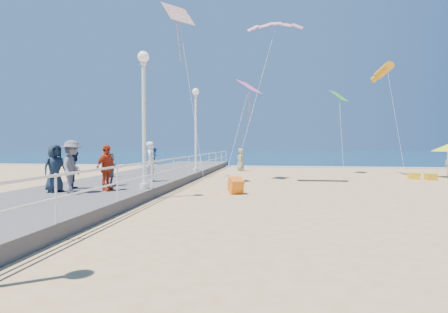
# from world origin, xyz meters

# --- Properties ---
(ground) EXTENTS (160.00, 160.00, 0.00)m
(ground) POSITION_xyz_m (0.00, 0.00, 0.00)
(ground) COLOR tan
(ground) RESTS_ON ground
(ocean) EXTENTS (160.00, 90.00, 0.05)m
(ocean) POSITION_xyz_m (0.00, 65.00, 0.01)
(ocean) COLOR #0B2B47
(ocean) RESTS_ON ground
(surf_line) EXTENTS (160.00, 1.20, 0.04)m
(surf_line) POSITION_xyz_m (0.00, 20.50, 0.03)
(surf_line) COLOR white
(surf_line) RESTS_ON ground
(boardwalk) EXTENTS (5.00, 44.00, 0.40)m
(boardwalk) POSITION_xyz_m (-7.50, 0.00, 0.20)
(boardwalk) COLOR #65605B
(boardwalk) RESTS_ON ground
(railing) EXTENTS (0.05, 42.00, 0.55)m
(railing) POSITION_xyz_m (-5.05, 0.00, 1.25)
(railing) COLOR white
(railing) RESTS_ON boardwalk
(lamp_post_mid) EXTENTS (0.44, 0.44, 5.32)m
(lamp_post_mid) POSITION_xyz_m (-5.35, 0.00, 3.66)
(lamp_post_mid) COLOR white
(lamp_post_mid) RESTS_ON boardwalk
(lamp_post_far) EXTENTS (0.44, 0.44, 5.32)m
(lamp_post_far) POSITION_xyz_m (-5.35, 9.00, 3.66)
(lamp_post_far) COLOR white
(lamp_post_far) RESTS_ON boardwalk
(woman_holding_toddler) EXTENTS (0.48, 0.70, 1.86)m
(woman_holding_toddler) POSITION_xyz_m (-6.00, 2.56, 1.33)
(woman_holding_toddler) COLOR white
(woman_holding_toddler) RESTS_ON boardwalk
(toddler_held) EXTENTS (0.29, 0.36, 0.71)m
(toddler_held) POSITION_xyz_m (-5.85, 2.71, 1.61)
(toddler_held) COLOR #3472C6
(toddler_held) RESTS_ON boardwalk
(spectator_2) EXTENTS (0.98, 1.35, 1.88)m
(spectator_2) POSITION_xyz_m (-7.43, -1.55, 1.34)
(spectator_2) COLOR slate
(spectator_2) RESTS_ON boardwalk
(spectator_3) EXTENTS (0.60, 1.07, 1.72)m
(spectator_3) POSITION_xyz_m (-6.53, -0.78, 1.26)
(spectator_3) COLOR #B63316
(spectator_3) RESTS_ON boardwalk
(spectator_4) EXTENTS (0.88, 1.01, 1.74)m
(spectator_4) POSITION_xyz_m (-8.18, -1.41, 1.27)
(spectator_4) COLOR #192737
(spectator_4) RESTS_ON boardwalk
(spectator_5) EXTENTS (0.62, 1.35, 1.41)m
(spectator_5) POSITION_xyz_m (-7.09, 0.65, 1.10)
(spectator_5) COLOR #5B5A5F
(spectator_5) RESTS_ON boardwalk
(spectator_6) EXTENTS (0.39, 0.59, 1.60)m
(spectator_6) POSITION_xyz_m (-9.03, 4.35, 1.20)
(spectator_6) COLOR gray
(spectator_6) RESTS_ON boardwalk
(spectator_7) EXTENTS (0.72, 0.83, 1.47)m
(spectator_7) POSITION_xyz_m (-8.04, -0.37, 1.14)
(spectator_7) COLOR #192539
(spectator_7) RESTS_ON boardwalk
(beach_walker_c) EXTENTS (0.68, 0.95, 1.81)m
(beach_walker_c) POSITION_xyz_m (-3.00, 14.75, 0.91)
(beach_walker_c) COLOR gray
(beach_walker_c) RESTS_ON ground
(box_kite) EXTENTS (0.81, 0.88, 0.74)m
(box_kite) POSITION_xyz_m (-1.96, 1.83, 0.30)
(box_kite) COLOR #F13C0E
(box_kite) RESTS_ON ground
(beach_umbrella) EXTENTS (1.90, 1.90, 2.14)m
(beach_umbrella) POSITION_xyz_m (10.58, 11.03, 1.91)
(beach_umbrella) COLOR white
(beach_umbrella) RESTS_ON ground
(beach_chair_left) EXTENTS (0.55, 0.55, 0.40)m
(beach_chair_left) POSITION_xyz_m (8.86, 9.21, 0.20)
(beach_chair_left) COLOR gold
(beach_chair_left) RESTS_ON ground
(beach_chair_right) EXTENTS (0.55, 0.55, 0.40)m
(beach_chair_right) POSITION_xyz_m (8.09, 9.68, 0.20)
(beach_chair_right) COLOR gold
(beach_chair_right) RESTS_ON ground
(kite_parafoil) EXTENTS (3.03, 0.94, 0.65)m
(kite_parafoil) POSITION_xyz_m (-0.34, 6.00, 8.55)
(kite_parafoil) COLOR #E21A5C
(kite_windsock) EXTENTS (1.04, 2.85, 1.12)m
(kite_windsock) POSITION_xyz_m (6.75, 11.38, 6.98)
(kite_windsock) COLOR orange
(kite_diamond_pink) EXTENTS (1.58, 1.70, 0.77)m
(kite_diamond_pink) POSITION_xyz_m (-1.84, 8.05, 5.58)
(kite_diamond_pink) COLOR #EF58A6
(kite_diamond_green) EXTENTS (1.55, 1.64, 0.81)m
(kite_diamond_green) POSITION_xyz_m (4.30, 13.45, 5.64)
(kite_diamond_green) COLOR green
(kite_diamond_redwhite) EXTENTS (1.71, 1.76, 1.14)m
(kite_diamond_redwhite) POSITION_xyz_m (-5.31, 4.83, 8.90)
(kite_diamond_redwhite) COLOR #D64619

